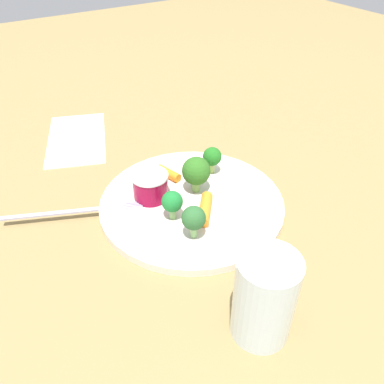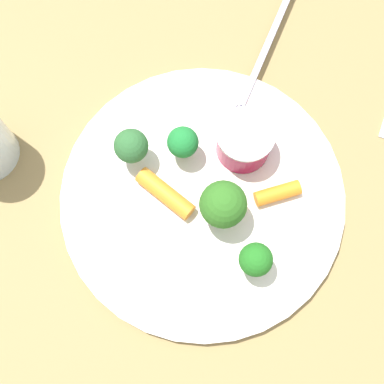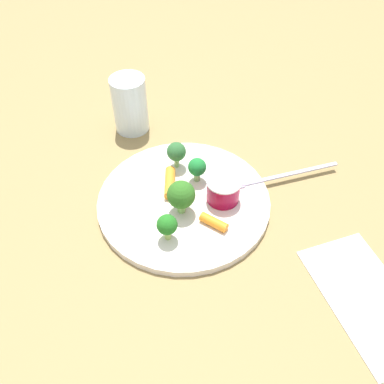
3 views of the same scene
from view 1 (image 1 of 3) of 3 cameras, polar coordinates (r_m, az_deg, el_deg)
The scene contains 12 objects.
ground_plane at distance 0.58m, azimuth -0.03°, elevation -2.12°, with size 2.40×2.40×0.00m, color olive.
plate at distance 0.58m, azimuth -0.03°, elevation -1.66°, with size 0.27×0.27×0.01m, color silver.
sauce_cup at distance 0.57m, azimuth -6.04°, elevation 0.86°, with size 0.05×0.05×0.04m.
broccoli_floret_0 at distance 0.57m, azimuth 0.61°, elevation 2.99°, with size 0.04×0.04×0.06m.
broccoli_floret_1 at distance 0.62m, azimuth 2.94°, elevation 5.06°, with size 0.03×0.03×0.04m.
broccoli_floret_2 at distance 0.53m, azimuth -2.88°, elevation -1.50°, with size 0.03×0.03×0.04m.
broccoli_floret_3 at distance 0.50m, azimuth 0.25°, elevation -3.86°, with size 0.03×0.03×0.05m.
carrot_stick_0 at distance 0.62m, azimuth -3.47°, elevation 2.71°, with size 0.01×0.01×0.04m, color orange.
carrot_stick_1 at distance 0.55m, azimuth 1.95°, elevation -2.44°, with size 0.02×0.02×0.06m, color orange.
fork at distance 0.58m, azimuth -16.53°, elevation -2.68°, with size 0.09×0.18×0.00m.
drinking_glass at distance 0.41m, azimuth 10.42°, elevation -14.84°, with size 0.06×0.06×0.10m, color silver.
napkin at distance 0.78m, azimuth -16.37°, elevation 7.48°, with size 0.19×0.10×0.00m, color white.
Camera 1 is at (0.38, -0.24, 0.37)m, focal length 36.85 mm.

